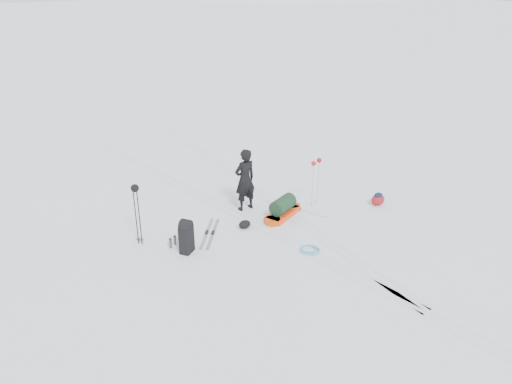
# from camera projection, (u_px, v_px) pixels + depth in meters

# --- Properties ---
(ground) EXTENTS (200.00, 200.00, 0.00)m
(ground) POSITION_uv_depth(u_px,v_px,m) (253.00, 224.00, 12.84)
(ground) COLOR white
(ground) RESTS_ON ground
(snow_hill_backdrop) EXTENTS (359.50, 192.00, 162.45)m
(snow_hill_backdrop) POSITION_uv_depth(u_px,v_px,m) (246.00, 268.00, 136.71)
(snow_hill_backdrop) COLOR silver
(snow_hill_backdrop) RESTS_ON ground
(ski_tracks) EXTENTS (3.38, 17.97, 0.01)m
(ski_tracks) POSITION_uv_depth(u_px,v_px,m) (251.00, 206.00, 13.81)
(ski_tracks) COLOR silver
(ski_tracks) RESTS_ON ground
(skier) EXTENTS (0.64, 0.43, 1.72)m
(skier) POSITION_uv_depth(u_px,v_px,m) (245.00, 180.00, 13.29)
(skier) COLOR black
(skier) RESTS_ON ground
(pulk_sled) EXTENTS (1.48, 0.82, 0.55)m
(pulk_sled) POSITION_uv_depth(u_px,v_px,m) (283.00, 209.00, 13.14)
(pulk_sled) COLOR #F03F0E
(pulk_sled) RESTS_ON ground
(expedition_rucksack) EXTENTS (0.66, 0.87, 0.84)m
(expedition_rucksack) POSITION_uv_depth(u_px,v_px,m) (186.00, 236.00, 11.46)
(expedition_rucksack) COLOR black
(expedition_rucksack) RESTS_ON ground
(ski_poles_black) EXTENTS (0.19, 0.20, 1.54)m
(ski_poles_black) POSITION_uv_depth(u_px,v_px,m) (136.00, 196.00, 11.40)
(ski_poles_black) COLOR black
(ski_poles_black) RESTS_ON ground
(ski_poles_silver) EXTENTS (0.42, 0.21, 1.34)m
(ski_poles_silver) POSITION_uv_depth(u_px,v_px,m) (316.00, 167.00, 13.40)
(ski_poles_silver) COLOR silver
(ski_poles_silver) RESTS_ON ground
(touring_skis_grey) EXTENTS (1.25, 1.30, 0.06)m
(touring_skis_grey) POSITION_uv_depth(u_px,v_px,m) (210.00, 233.00, 12.35)
(touring_skis_grey) COLOR #919299
(touring_skis_grey) RESTS_ON ground
(touring_skis_white) EXTENTS (0.91, 1.96, 0.07)m
(touring_skis_white) POSITION_uv_depth(u_px,v_px,m) (295.00, 210.00, 13.50)
(touring_skis_white) COLOR white
(touring_skis_white) RESTS_ON ground
(rope_coil) EXTENTS (0.61, 0.61, 0.06)m
(rope_coil) POSITION_uv_depth(u_px,v_px,m) (310.00, 249.00, 11.60)
(rope_coil) COLOR #52ACC9
(rope_coil) RESTS_ON ground
(small_daypack) EXTENTS (0.45, 0.36, 0.36)m
(small_daypack) POSITION_uv_depth(u_px,v_px,m) (378.00, 199.00, 13.80)
(small_daypack) COLOR maroon
(small_daypack) RESTS_ON ground
(thermos_pair) EXTENTS (0.25, 0.17, 0.25)m
(thermos_pair) POSITION_uv_depth(u_px,v_px,m) (173.00, 242.00, 11.75)
(thermos_pair) COLOR #53565A
(thermos_pair) RESTS_ON ground
(stuff_sack) EXTENTS (0.39, 0.34, 0.20)m
(stuff_sack) POSITION_uv_depth(u_px,v_px,m) (245.00, 224.00, 12.59)
(stuff_sack) COLOR black
(stuff_sack) RESTS_ON ground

